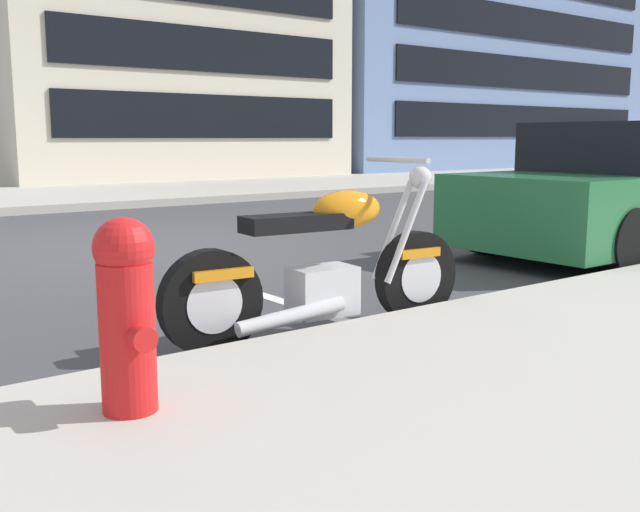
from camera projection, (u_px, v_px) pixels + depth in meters
name	position (u px, v px, depth m)	size (l,w,h in m)	color
ground_plane	(116.00, 249.00, 8.12)	(260.00, 260.00, 0.00)	#3D3D3F
sidewalk_far_curb	(432.00, 179.00, 20.65)	(120.00, 5.00, 0.14)	#ADA89E
parking_stall_stripe	(319.00, 313.00, 5.15)	(0.12, 2.20, 0.01)	silver
parked_motorcycle	(326.00, 270.00, 4.50)	(2.10, 0.62, 1.10)	black
parked_car_second_in_row	(632.00, 192.00, 7.90)	(4.32, 1.80, 1.38)	#236638
fire_hydrant	(126.00, 310.00, 2.87)	(0.24, 0.36, 0.78)	red
townhouse_behind_pole	(136.00, 43.00, 21.85)	(9.51, 8.93, 8.02)	beige
townhouse_near_left	(439.00, 66.00, 29.62)	(15.56, 9.03, 8.20)	#6B84B2
townhouse_corner_block	(617.00, 45.00, 37.90)	(10.03, 10.14, 11.98)	tan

